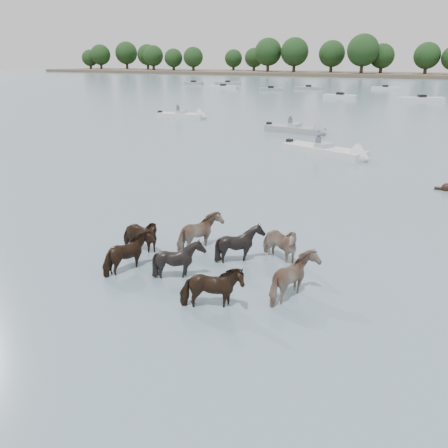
% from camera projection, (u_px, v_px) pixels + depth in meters
% --- Properties ---
extents(ground, '(400.00, 400.00, 0.00)m').
position_uv_depth(ground, '(199.00, 288.00, 12.59)').
color(ground, slate).
rests_on(ground, ground).
extents(shoreline, '(160.00, 30.00, 1.00)m').
position_uv_depth(shoreline, '(241.00, 72.00, 168.27)').
color(shoreline, '#4C4233').
rests_on(shoreline, ground).
extents(pony_herd, '(6.88, 4.79, 1.37)m').
position_uv_depth(pony_herd, '(210.00, 255.00, 13.47)').
color(pony_herd, black).
rests_on(pony_herd, ground).
extents(swimming_pony, '(0.72, 0.44, 0.44)m').
position_uv_depth(swimming_pony, '(445.00, 188.00, 21.76)').
color(swimming_pony, black).
rests_on(swimming_pony, ground).
extents(motorboat_a, '(5.52, 2.36, 1.92)m').
position_uv_depth(motorboat_a, '(303.00, 130.00, 37.93)').
color(motorboat_a, gray).
rests_on(motorboat_a, ground).
extents(motorboat_b, '(6.21, 3.55, 1.92)m').
position_uv_depth(motorboat_b, '(334.00, 153.00, 29.06)').
color(motorboat_b, silver).
rests_on(motorboat_b, ground).
extents(motorboat_f, '(5.39, 2.38, 1.92)m').
position_uv_depth(motorboat_f, '(188.00, 116.00, 47.11)').
color(motorboat_f, silver).
rests_on(motorboat_f, ground).
extents(distant_flotilla, '(105.55, 28.01, 0.93)m').
position_uv_depth(distant_flotilla, '(441.00, 93.00, 75.55)').
color(distant_flotilla, gray).
rests_on(distant_flotilla, ground).
extents(treeline, '(143.36, 20.92, 12.36)m').
position_uv_depth(treeline, '(241.00, 54.00, 164.39)').
color(treeline, '#382619').
rests_on(treeline, ground).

